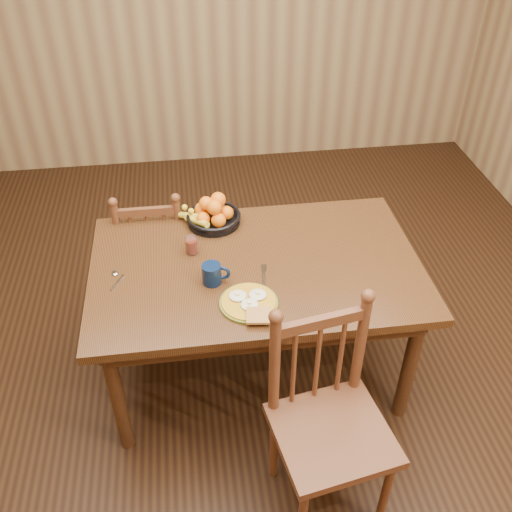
{
  "coord_description": "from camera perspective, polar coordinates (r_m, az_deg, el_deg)",
  "views": [
    {
      "loc": [
        -0.29,
        -2.13,
        2.49
      ],
      "look_at": [
        0.0,
        0.0,
        0.8
      ],
      "focal_mm": 40.0,
      "sensor_mm": 36.0,
      "label": 1
    }
  ],
  "objects": [
    {
      "name": "breakfast_plate",
      "position": [
        2.54,
        -0.68,
        -4.68
      ],
      "size": [
        0.26,
        0.29,
        0.04
      ],
      "color": "#59601E",
      "rests_on": "dining_table"
    },
    {
      "name": "coffee_mug",
      "position": [
        2.64,
        -4.35,
        -1.78
      ],
      "size": [
        0.13,
        0.09,
        0.1
      ],
      "color": "#091732",
      "rests_on": "dining_table"
    },
    {
      "name": "chair_near",
      "position": [
        2.47,
        7.27,
        -16.21
      ],
      "size": [
        0.53,
        0.51,
        1.01
      ],
      "rotation": [
        0.0,
        0.0,
        0.17
      ],
      "color": "#442614",
      "rests_on": "ground"
    },
    {
      "name": "juice_glass",
      "position": [
        2.83,
        -6.46,
        1.03
      ],
      "size": [
        0.06,
        0.06,
        0.09
      ],
      "color": "silver",
      "rests_on": "dining_table"
    },
    {
      "name": "spoon",
      "position": [
        2.77,
        -13.84,
        -1.95
      ],
      "size": [
        0.06,
        0.15,
        0.01
      ],
      "rotation": [
        0.0,
        0.0,
        -0.46
      ],
      "color": "silver",
      "rests_on": "dining_table"
    },
    {
      "name": "dining_table",
      "position": [
        2.82,
        0.0,
        -2.15
      ],
      "size": [
        1.6,
        1.0,
        0.75
      ],
      "color": "black",
      "rests_on": "ground"
    },
    {
      "name": "room",
      "position": [
        2.44,
        0.0,
        10.23
      ],
      "size": [
        4.52,
        5.02,
        2.72
      ],
      "color": "black",
      "rests_on": "ground"
    },
    {
      "name": "fork",
      "position": [
        2.7,
        0.8,
        -1.93
      ],
      "size": [
        0.04,
        0.18,
        0.0
      ],
      "rotation": [
        0.0,
        0.0,
        -0.13
      ],
      "color": "silver",
      "rests_on": "dining_table"
    },
    {
      "name": "fruit_bowl",
      "position": [
        3.03,
        -4.38,
        4.21
      ],
      "size": [
        0.32,
        0.29,
        0.17
      ],
      "color": "black",
      "rests_on": "dining_table"
    },
    {
      "name": "chair_far",
      "position": [
        3.42,
        -10.16,
        0.35
      ],
      "size": [
        0.4,
        0.38,
        0.88
      ],
      "rotation": [
        0.0,
        0.0,
        3.13
      ],
      "color": "#442614",
      "rests_on": "ground"
    }
  ]
}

